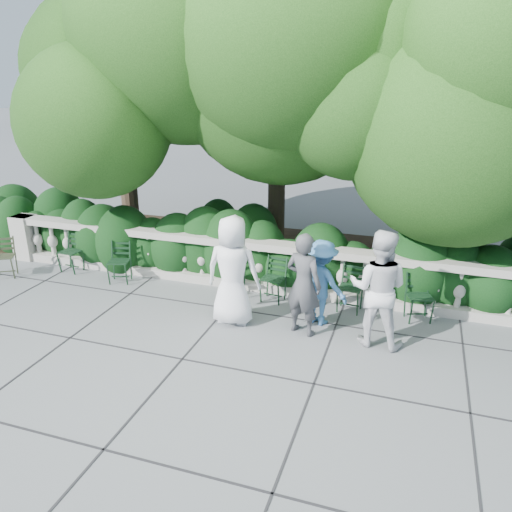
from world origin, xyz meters
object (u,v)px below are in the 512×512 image
(chair_f, at_px, (419,324))
(chair_weathered, at_px, (6,279))
(chair_b, at_px, (119,285))
(person_businessman, at_px, (233,271))
(chair_a, at_px, (68,273))
(person_older_blue, at_px, (321,283))
(person_casual_man, at_px, (378,288))
(chair_d, at_px, (233,298))
(person_woman_grey, at_px, (304,284))
(chair_c, at_px, (270,304))
(chair_e, at_px, (347,314))

(chair_f, xyz_separation_m, chair_weathered, (-8.17, -0.66, 0.00))
(chair_b, height_order, person_businessman, person_businessman)
(chair_a, xyz_separation_m, person_businessman, (4.11, -0.92, 0.94))
(chair_weathered, bearing_deg, person_older_blue, -29.16)
(person_casual_man, height_order, person_older_blue, person_casual_man)
(chair_d, relative_size, person_older_blue, 0.57)
(chair_b, xyz_separation_m, person_older_blue, (4.15, -0.29, 0.74))
(person_woman_grey, bearing_deg, chair_c, -28.54)
(chair_e, relative_size, person_businessman, 0.45)
(chair_e, bearing_deg, chair_f, 5.49)
(chair_f, height_order, person_businessman, person_businessman)
(chair_e, distance_m, person_casual_man, 1.38)
(chair_a, height_order, chair_d, same)
(chair_c, relative_size, chair_f, 1.00)
(chair_d, xyz_separation_m, person_woman_grey, (1.55, -0.85, 0.85))
(person_businessman, distance_m, person_casual_man, 2.36)
(chair_b, height_order, chair_e, same)
(chair_c, xyz_separation_m, person_businessman, (-0.39, -0.86, 0.94))
(person_woman_grey, height_order, person_casual_man, person_casual_man)
(person_businessman, bearing_deg, chair_f, -166.80)
(chair_c, relative_size, person_woman_grey, 0.49)
(chair_a, distance_m, chair_b, 1.37)
(chair_d, distance_m, chair_e, 2.15)
(chair_f, relative_size, chair_weathered, 1.00)
(chair_a, xyz_separation_m, chair_e, (5.92, -0.02, 0.00))
(chair_c, distance_m, person_woman_grey, 1.46)
(chair_a, relative_size, chair_c, 1.00)
(chair_a, height_order, person_older_blue, person_older_blue)
(chair_f, bearing_deg, chair_c, 161.33)
(chair_f, relative_size, person_businessman, 0.45)
(chair_f, bearing_deg, person_woman_grey, -173.54)
(person_businessman, height_order, person_woman_grey, person_businessman)
(chair_weathered, distance_m, person_casual_man, 7.55)
(chair_b, height_order, person_older_blue, person_older_blue)
(chair_e, bearing_deg, person_older_blue, -126.89)
(chair_c, relative_size, chair_e, 1.00)
(chair_a, relative_size, person_older_blue, 0.57)
(chair_weathered, xyz_separation_m, person_older_blue, (6.53, 0.20, 0.74))
(person_woman_grey, bearing_deg, chair_e, -106.41)
(chair_c, distance_m, person_older_blue, 1.32)
(chair_f, xyz_separation_m, person_older_blue, (-1.64, -0.46, 0.74))
(person_older_blue, bearing_deg, person_businessman, 38.94)
(chair_f, distance_m, chair_weathered, 8.20)
(chair_c, relative_size, person_businessman, 0.45)
(chair_e, relative_size, chair_f, 1.00)
(person_businessman, distance_m, person_woman_grey, 1.21)
(chair_c, bearing_deg, chair_d, -173.54)
(person_businessman, height_order, person_older_blue, person_businessman)
(chair_e, distance_m, chair_weathered, 6.97)
(chair_f, bearing_deg, person_older_blue, 176.24)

